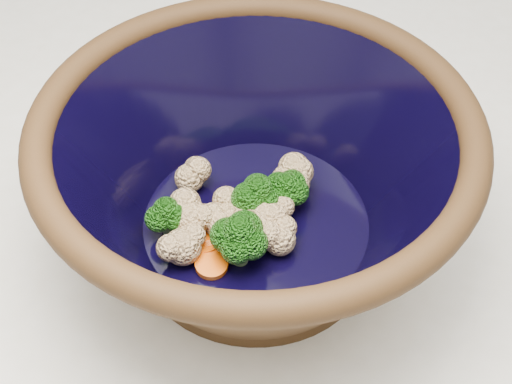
{
  "coord_description": "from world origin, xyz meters",
  "views": [
    {
      "loc": [
        0.07,
        -0.28,
        1.4
      ],
      "look_at": [
        -0.11,
        0.08,
        0.97
      ],
      "focal_mm": 50.0,
      "sensor_mm": 36.0,
      "label": 1
    }
  ],
  "objects": [
    {
      "name": "mixing_bowl",
      "position": [
        -0.11,
        0.08,
        0.99
      ],
      "size": [
        0.36,
        0.36,
        0.15
      ],
      "rotation": [
        0.0,
        0.0,
        -0.07
      ],
      "color": "black",
      "rests_on": "counter"
    },
    {
      "name": "vegetable_pile",
      "position": [
        -0.12,
        0.06,
        0.95
      ],
      "size": [
        0.13,
        0.14,
        0.05
      ],
      "color": "#608442",
      "rests_on": "mixing_bowl"
    }
  ]
}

